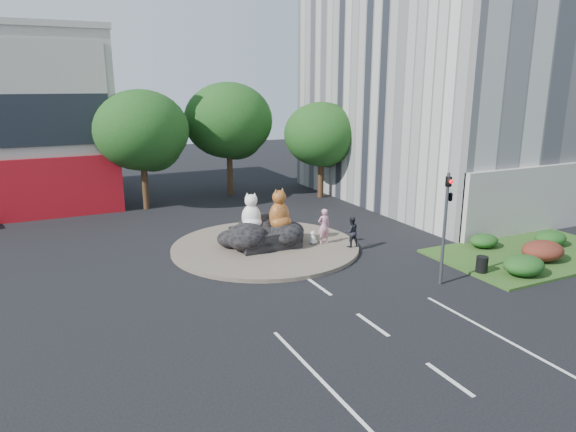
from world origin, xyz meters
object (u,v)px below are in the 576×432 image
Objects in this scene: cat_white at (251,211)px; cat_tabby at (279,209)px; kitten_white at (313,237)px; pedestrian_dark at (351,232)px; pedestrian_pink at (324,226)px; litter_bin at (482,264)px; kitten_calico at (250,245)px.

cat_white is 1.49m from cat_tabby.
kitten_white is 0.46× the size of pedestrian_dark.
pedestrian_pink is 2.56× the size of litter_bin.
litter_bin is (8.17, -8.26, -1.59)m from cat_white.
kitten_calico is at bearing -178.94° from cat_tabby.
pedestrian_dark is (3.27, -1.98, -1.18)m from cat_tabby.
cat_white is 0.90× the size of cat_tabby.
pedestrian_dark is 6.71m from litter_bin.
kitten_white is (1.68, -0.68, -1.62)m from cat_tabby.
cat_tabby is 10.40m from litter_bin.
cat_tabby is 2.71× the size of kitten_calico.
kitten_calico is (-1.93, -0.51, -1.59)m from cat_tabby.
pedestrian_dark is (5.20, -1.48, 0.42)m from kitten_calico.
litter_bin is at bearing -62.09° from cat_tabby.
kitten_calico is 11.30m from litter_bin.
kitten_calico is 4.24m from pedestrian_pink.
kitten_calico reaches higher than litter_bin.
litter_bin is (3.53, -5.68, -0.53)m from pedestrian_dark.
kitten_calico is at bearing -5.08° from pedestrian_pink.
litter_bin is at bearing -7.72° from kitten_calico.
litter_bin is (8.74, -7.16, -0.11)m from kitten_calico.
kitten_calico is at bearing 131.58° from kitten_white.
cat_tabby reaches higher than litter_bin.
cat_tabby reaches higher than pedestrian_pink.
cat_white is 5.41m from pedestrian_dark.
cat_tabby reaches higher than pedestrian_dark.
pedestrian_pink is 1.54m from pedestrian_dark.
pedestrian_pink is (3.63, -1.42, -0.93)m from cat_white.
pedestrian_dark is (1.59, -1.31, 0.44)m from kitten_white.
cat_white reaches higher than litter_bin.
cat_white reaches higher than pedestrian_pink.
pedestrian_pink reaches higher than kitten_white.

